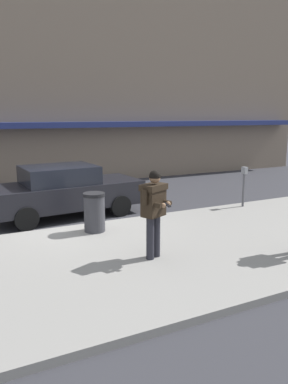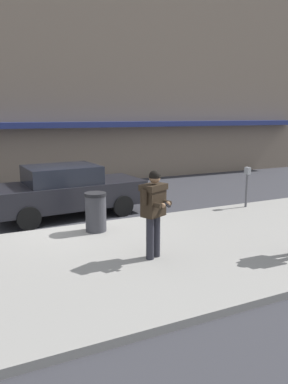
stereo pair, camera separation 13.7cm
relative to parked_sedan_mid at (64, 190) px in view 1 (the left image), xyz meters
name	(u,v)px [view 1 (the left image)]	position (x,y,z in m)	size (l,w,h in m)	color
ground_plane	(71,228)	(-0.20, -1.30, -0.79)	(80.00, 80.00, 0.00)	#333338
sidewalk	(153,254)	(0.80, -4.15, -0.72)	(32.00, 5.30, 0.14)	gray
curb_paint_line	(105,223)	(0.80, -1.25, -0.79)	(28.00, 0.12, 0.01)	silver
storefront_facade	(34,29)	(0.80, 7.19, 5.98)	(28.00, 4.70, 13.57)	#756656
parked_sedan_mid	(64,190)	(0.00, 0.00, 0.00)	(4.62, 2.17, 1.54)	black
man_texting_on_phone	(154,205)	(0.63, -4.49, 0.46)	(0.61, 0.65, 1.81)	#23232B
parking_meter	(244,181)	(5.25, -1.90, 0.18)	(0.12, 0.18, 1.27)	#4C4C51
trash_bin	(94,212)	(0.15, -2.25, -0.16)	(0.55, 0.55, 0.98)	#38383D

